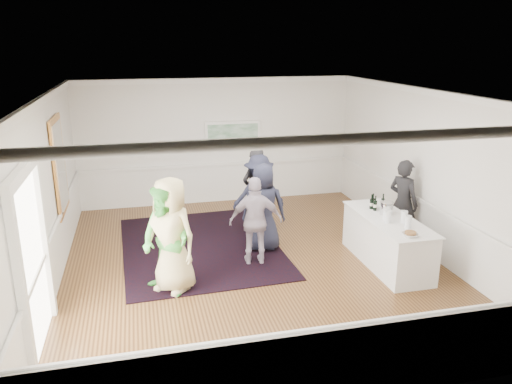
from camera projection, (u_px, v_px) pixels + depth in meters
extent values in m
plane|color=brown|center=(253.00, 263.00, 9.51)|extent=(8.00, 8.00, 0.00)
cube|color=white|center=(253.00, 93.00, 8.59)|extent=(7.00, 8.00, 0.02)
cube|color=white|center=(48.00, 196.00, 8.27)|extent=(0.02, 8.00, 3.20)
cube|color=white|center=(425.00, 171.00, 9.83)|extent=(0.02, 8.00, 3.20)
cube|color=white|center=(217.00, 141.00, 12.77)|extent=(7.00, 0.02, 3.20)
cube|color=white|center=(338.00, 281.00, 5.33)|extent=(7.00, 0.02, 3.20)
cube|color=gold|center=(60.00, 166.00, 9.43)|extent=(0.04, 1.25, 1.85)
cube|color=white|center=(61.00, 166.00, 9.43)|extent=(0.01, 1.05, 1.65)
cube|color=white|center=(22.00, 295.00, 5.87)|extent=(0.10, 0.14, 2.40)
cube|color=white|center=(45.00, 242.00, 7.39)|extent=(0.10, 0.14, 2.40)
cube|color=white|center=(21.00, 172.00, 6.26)|extent=(0.10, 1.78, 0.16)
cube|color=white|center=(32.00, 266.00, 6.62)|extent=(0.02, 1.50, 2.40)
cube|color=white|center=(233.00, 134.00, 12.76)|extent=(1.44, 0.05, 0.66)
cube|color=#296D3D|center=(233.00, 134.00, 12.73)|extent=(1.30, 0.01, 0.52)
cube|color=black|center=(200.00, 246.00, 10.28)|extent=(3.25, 4.18, 0.02)
cube|color=white|center=(387.00, 241.00, 9.36)|extent=(0.81, 2.22, 0.91)
cube|color=white|center=(389.00, 218.00, 9.23)|extent=(0.87, 2.28, 0.02)
imported|color=black|center=(403.00, 203.00, 10.17)|extent=(0.68, 0.78, 1.80)
imported|color=#D1BF82|center=(171.00, 235.00, 8.24)|extent=(1.14, 1.12, 1.98)
imported|color=#4FBC4B|center=(166.00, 241.00, 8.13)|extent=(1.13, 1.16, 1.88)
imported|color=#B7AABE|center=(256.00, 221.00, 9.29)|extent=(1.04, 0.54, 1.69)
imported|color=#1F2134|center=(259.00, 194.00, 10.83)|extent=(1.15, 0.68, 1.75)
imported|color=black|center=(255.00, 190.00, 10.98)|extent=(0.81, 0.72, 1.85)
imported|color=#1F2134|center=(263.00, 207.00, 9.92)|extent=(1.00, 0.79, 1.78)
cylinder|color=#81B942|center=(388.00, 216.00, 8.95)|extent=(0.12, 0.12, 0.24)
cylinder|color=#C63A52|center=(404.00, 217.00, 8.94)|extent=(0.12, 0.12, 0.24)
cylinder|color=#61B540|center=(386.00, 214.00, 9.09)|extent=(0.12, 0.12, 0.24)
cylinder|color=white|center=(408.00, 222.00, 8.69)|extent=(0.12, 0.12, 0.24)
cylinder|color=silver|center=(386.00, 209.00, 9.38)|extent=(0.26, 0.26, 0.25)
imported|color=white|center=(410.00, 234.00, 8.36)|extent=(0.27, 0.27, 0.07)
cylinder|color=#97683C|center=(410.00, 233.00, 8.35)|extent=(0.19, 0.19, 0.04)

